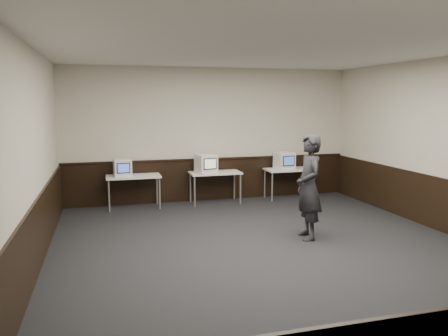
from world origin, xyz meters
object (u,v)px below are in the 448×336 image
object	(u,v)px
desk_right	(289,172)
emac_left	(122,168)
emac_right	(284,161)
person	(309,187)
desk_left	(133,179)
emac_center	(206,163)
desk_center	(215,175)

from	to	relation	value
desk_right	emac_left	bearing A→B (deg)	-179.75
emac_right	emac_left	bearing A→B (deg)	174.87
person	desk_left	bearing A→B (deg)	-132.09
emac_left	emac_center	world-z (taller)	emac_center
desk_left	person	size ratio (longest dim) A/B	0.65
desk_center	emac_left	size ratio (longest dim) A/B	2.77
desk_left	desk_right	distance (m)	3.80
desk_right	emac_center	bearing A→B (deg)	-179.19
desk_right	emac_right	world-z (taller)	emac_right
desk_center	emac_center	world-z (taller)	emac_center
desk_left	emac_right	distance (m)	3.67
emac_center	person	xyz separation A→B (m)	(1.13, -3.04, -0.04)
desk_left	desk_right	size ratio (longest dim) A/B	1.00
desk_right	emac_center	size ratio (longest dim) A/B	2.27
desk_center	emac_left	xyz separation A→B (m)	(-2.13, -0.02, 0.26)
person	emac_right	bearing A→B (deg)	169.90
desk_center	emac_center	distance (m)	0.37
desk_left	emac_right	world-z (taller)	emac_right
emac_center	person	distance (m)	3.24
desk_left	emac_left	world-z (taller)	emac_left
desk_right	emac_left	distance (m)	4.04
desk_center	desk_left	bearing A→B (deg)	180.00
emac_center	person	bearing A→B (deg)	-81.61
desk_left	emac_center	xyz separation A→B (m)	(1.67, -0.03, 0.29)
desk_center	emac_left	distance (m)	2.15
emac_left	emac_right	xyz separation A→B (m)	(3.89, 0.01, 0.02)
desk_center	emac_right	distance (m)	1.78
desk_left	desk_center	size ratio (longest dim) A/B	1.00
desk_right	emac_left	size ratio (longest dim) A/B	2.77
emac_center	desk_center	bearing A→B (deg)	-4.48
emac_left	desk_right	bearing A→B (deg)	-3.87
desk_right	emac_right	xyz separation A→B (m)	(-0.14, -0.01, 0.28)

